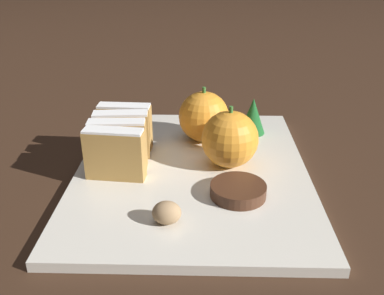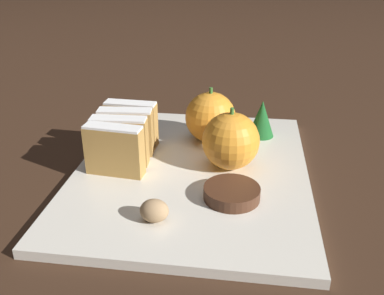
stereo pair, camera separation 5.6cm
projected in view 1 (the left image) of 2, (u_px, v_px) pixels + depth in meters
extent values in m
plane|color=#382316|center=(192.00, 176.00, 0.58)|extent=(6.00, 6.00, 0.00)
cube|color=silver|center=(192.00, 172.00, 0.57)|extent=(0.30, 0.38, 0.01)
cube|color=#B28442|center=(115.00, 155.00, 0.53)|extent=(0.08, 0.03, 0.06)
cube|color=white|center=(113.00, 131.00, 0.52)|extent=(0.07, 0.03, 0.00)
cube|color=#B28442|center=(118.00, 145.00, 0.56)|extent=(0.08, 0.03, 0.06)
cube|color=white|center=(116.00, 122.00, 0.55)|extent=(0.07, 0.03, 0.00)
cube|color=#B28442|center=(122.00, 136.00, 0.59)|extent=(0.08, 0.03, 0.06)
cube|color=white|center=(120.00, 113.00, 0.57)|extent=(0.07, 0.03, 0.00)
cube|color=#B28442|center=(125.00, 128.00, 0.61)|extent=(0.08, 0.03, 0.06)
cube|color=white|center=(124.00, 106.00, 0.60)|extent=(0.07, 0.03, 0.00)
sphere|color=orange|center=(204.00, 117.00, 0.63)|extent=(0.07, 0.07, 0.07)
cylinder|color=#38702D|center=(204.00, 90.00, 0.62)|extent=(0.00, 0.01, 0.01)
sphere|color=orange|center=(230.00, 139.00, 0.56)|extent=(0.08, 0.08, 0.08)
cylinder|color=#38702D|center=(231.00, 110.00, 0.54)|extent=(0.01, 0.01, 0.01)
ellipsoid|color=tan|center=(167.00, 213.00, 0.45)|extent=(0.03, 0.03, 0.03)
cylinder|color=#472819|center=(238.00, 190.00, 0.50)|extent=(0.07, 0.07, 0.01)
cone|color=#195623|center=(253.00, 116.00, 0.66)|extent=(0.04, 0.04, 0.06)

